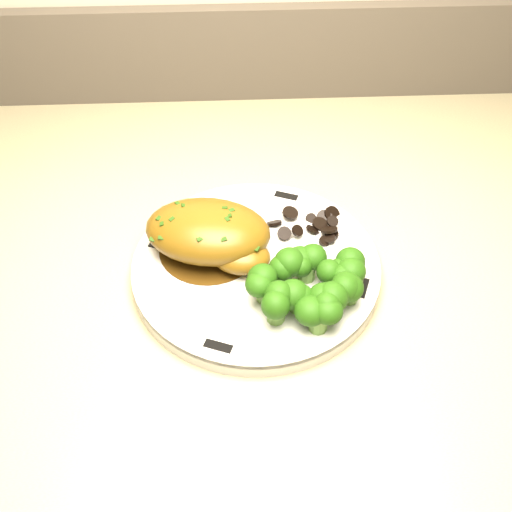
{
  "coord_description": "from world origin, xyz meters",
  "views": [
    {
      "loc": [
        0.01,
        1.25,
        1.42
      ],
      "look_at": [
        0.03,
        1.67,
        0.99
      ],
      "focal_mm": 45.0,
      "sensor_mm": 36.0,
      "label": 1
    }
  ],
  "objects_px": {
    "counter": "(448,479)",
    "broccoli_florets": "(312,284)",
    "plate": "(256,269)",
    "chicken_breast": "(212,234)"
  },
  "relations": [
    {
      "from": "counter",
      "to": "plate",
      "type": "xyz_separation_m",
      "value": [
        -0.29,
        -0.0,
        0.49
      ]
    },
    {
      "from": "plate",
      "to": "broccoli_florets",
      "type": "relative_size",
      "value": 2.19
    },
    {
      "from": "counter",
      "to": "broccoli_florets",
      "type": "xyz_separation_m",
      "value": [
        -0.25,
        -0.05,
        0.52
      ]
    },
    {
      "from": "counter",
      "to": "broccoli_florets",
      "type": "height_order",
      "value": "counter"
    },
    {
      "from": "broccoli_florets",
      "to": "counter",
      "type": "bearing_deg",
      "value": 11.69
    },
    {
      "from": "broccoli_florets",
      "to": "plate",
      "type": "bearing_deg",
      "value": 134.87
    },
    {
      "from": "counter",
      "to": "plate",
      "type": "bearing_deg",
      "value": -179.34
    },
    {
      "from": "counter",
      "to": "chicken_breast",
      "type": "xyz_separation_m",
      "value": [
        -0.33,
        0.01,
        0.52
      ]
    },
    {
      "from": "counter",
      "to": "plate",
      "type": "relative_size",
      "value": 9.45
    },
    {
      "from": "counter",
      "to": "broccoli_florets",
      "type": "distance_m",
      "value": 0.57
    }
  ]
}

